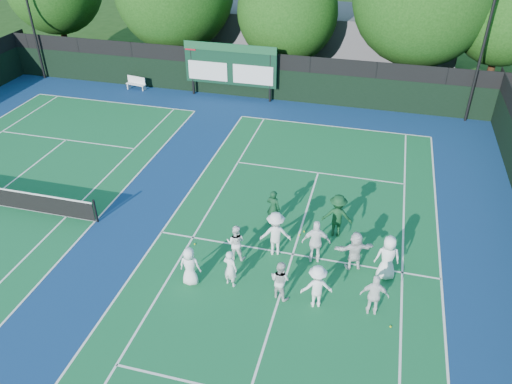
# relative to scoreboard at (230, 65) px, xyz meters

# --- Properties ---
(ground) EXTENTS (120.00, 120.00, 0.00)m
(ground) POSITION_rel_scoreboard_xyz_m (7.01, -15.59, -2.19)
(ground) COLOR #17360E
(ground) RESTS_ON ground
(court_apron) EXTENTS (34.00, 32.00, 0.01)m
(court_apron) POSITION_rel_scoreboard_xyz_m (1.01, -14.59, -2.19)
(court_apron) COLOR navy
(court_apron) RESTS_ON ground
(near_court) EXTENTS (11.05, 23.85, 0.01)m
(near_court) POSITION_rel_scoreboard_xyz_m (7.01, -14.59, -2.18)
(near_court) COLOR #135F32
(near_court) RESTS_ON ground
(back_fence) EXTENTS (34.00, 0.08, 3.00)m
(back_fence) POSITION_rel_scoreboard_xyz_m (1.01, 0.41, -0.83)
(back_fence) COLOR black
(back_fence) RESTS_ON ground
(scoreboard) EXTENTS (6.00, 0.21, 3.55)m
(scoreboard) POSITION_rel_scoreboard_xyz_m (0.00, 0.00, 0.00)
(scoreboard) COLOR black
(scoreboard) RESTS_ON ground
(clubhouse) EXTENTS (18.00, 6.00, 4.00)m
(clubhouse) POSITION_rel_scoreboard_xyz_m (5.01, 8.41, -0.19)
(clubhouse) COLOR #57575C
(clubhouse) RESTS_ON ground
(light_pole_right) EXTENTS (1.20, 0.30, 10.12)m
(light_pole_right) POSITION_rel_scoreboard_xyz_m (14.51, 0.11, 4.11)
(light_pole_right) COLOR black
(light_pole_right) RESTS_ON ground
(bench) EXTENTS (1.44, 0.60, 0.88)m
(bench) POSITION_rel_scoreboard_xyz_m (-6.61, -0.22, -1.72)
(bench) COLOR silver
(bench) RESTS_ON ground
(tree_c) EXTENTS (6.63, 6.63, 8.02)m
(tree_c) POSITION_rel_scoreboard_xyz_m (2.95, 3.99, 2.34)
(tree_c) COLOR black
(tree_c) RESTS_ON ground
(tree_e) EXTENTS (5.78, 5.78, 8.10)m
(tree_e) POSITION_rel_scoreboard_xyz_m (16.10, 3.99, 2.87)
(tree_e) COLOR black
(tree_e) RESTS_ON ground
(tennis_ball_0) EXTENTS (0.07, 0.07, 0.07)m
(tennis_ball_0) POSITION_rel_scoreboard_xyz_m (3.14, -14.99, -2.16)
(tennis_ball_0) COLOR #ACC717
(tennis_ball_0) RESTS_ON ground
(tennis_ball_1) EXTENTS (0.07, 0.07, 0.07)m
(tennis_ball_1) POSITION_rel_scoreboard_xyz_m (7.19, -13.08, -2.16)
(tennis_ball_1) COLOR #ACC717
(tennis_ball_1) RESTS_ON ground
(tennis_ball_2) EXTENTS (0.07, 0.07, 0.07)m
(tennis_ball_2) POSITION_rel_scoreboard_xyz_m (10.80, -17.38, -2.16)
(tennis_ball_2) COLOR #ACC717
(tennis_ball_2) RESTS_ON ground
(tennis_ball_3) EXTENTS (0.07, 0.07, 0.07)m
(tennis_ball_3) POSITION_rel_scoreboard_xyz_m (4.52, -13.85, -2.16)
(tennis_ball_3) COLOR #ACC717
(tennis_ball_3) RESTS_ON ground
(tennis_ball_4) EXTENTS (0.07, 0.07, 0.07)m
(tennis_ball_4) POSITION_rel_scoreboard_xyz_m (7.05, -13.36, -2.16)
(tennis_ball_4) COLOR #ACC717
(tennis_ball_4) RESTS_ON ground
(tennis_ball_5) EXTENTS (0.07, 0.07, 0.07)m
(tennis_ball_5) POSITION_rel_scoreboard_xyz_m (8.64, -16.20, -2.16)
(tennis_ball_5) COLOR #ACC717
(tennis_ball_5) RESTS_ON ground
(player_front_0) EXTENTS (0.79, 0.55, 1.55)m
(player_front_0) POSITION_rel_scoreboard_xyz_m (3.78, -17.06, -1.42)
(player_front_0) COLOR white
(player_front_0) RESTS_ON ground
(player_front_1) EXTENTS (0.64, 0.52, 1.51)m
(player_front_1) POSITION_rel_scoreboard_xyz_m (5.19, -16.78, -1.43)
(player_front_1) COLOR white
(player_front_1) RESTS_ON ground
(player_front_2) EXTENTS (0.90, 0.81, 1.51)m
(player_front_2) POSITION_rel_scoreboard_xyz_m (7.00, -16.90, -1.44)
(player_front_2) COLOR silver
(player_front_2) RESTS_ON ground
(player_front_3) EXTENTS (1.21, 0.91, 1.67)m
(player_front_3) POSITION_rel_scoreboard_xyz_m (8.28, -17.00, -1.36)
(player_front_3) COLOR white
(player_front_3) RESTS_ON ground
(player_front_4) EXTENTS (0.97, 0.45, 1.61)m
(player_front_4) POSITION_rel_scoreboard_xyz_m (10.16, -16.88, -1.39)
(player_front_4) COLOR white
(player_front_4) RESTS_ON ground
(player_back_0) EXTENTS (0.74, 0.59, 1.49)m
(player_back_0) POSITION_rel_scoreboard_xyz_m (4.95, -15.33, -1.45)
(player_back_0) COLOR white
(player_back_0) RESTS_ON ground
(player_back_1) EXTENTS (1.34, 1.00, 1.86)m
(player_back_1) POSITION_rel_scoreboard_xyz_m (6.32, -14.66, -1.26)
(player_back_1) COLOR white
(player_back_1) RESTS_ON ground
(player_back_2) EXTENTS (1.13, 0.63, 1.82)m
(player_back_2) POSITION_rel_scoreboard_xyz_m (7.88, -14.73, -1.28)
(player_back_2) COLOR white
(player_back_2) RESTS_ON ground
(player_back_3) EXTENTS (1.56, 1.00, 1.61)m
(player_back_3) POSITION_rel_scoreboard_xyz_m (9.33, -14.75, -1.39)
(player_back_3) COLOR silver
(player_back_3) RESTS_ON ground
(player_back_4) EXTENTS (0.97, 0.72, 1.81)m
(player_back_4) POSITION_rel_scoreboard_xyz_m (10.49, -14.96, -1.29)
(player_back_4) COLOR white
(player_back_4) RESTS_ON ground
(coach_left) EXTENTS (0.68, 0.54, 1.64)m
(coach_left) POSITION_rel_scoreboard_xyz_m (5.82, -12.86, -1.37)
(coach_left) COLOR #0E351C
(coach_left) RESTS_ON ground
(coach_right) EXTENTS (1.24, 0.74, 1.88)m
(coach_right) POSITION_rel_scoreboard_xyz_m (8.44, -12.90, -1.25)
(coach_right) COLOR #103B1C
(coach_right) RESTS_ON ground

